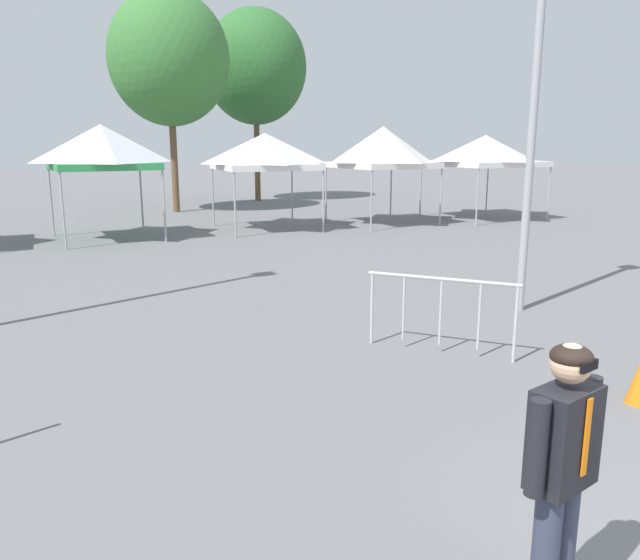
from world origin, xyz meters
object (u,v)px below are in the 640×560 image
object	(u,v)px
light_pole_opposite_side	(537,59)
canopy_tent_behind_right	(265,151)
crowd_barrier_by_lift	(441,300)
tree_behind_tents_right	(169,59)
canopy_tent_far_right	(485,151)
tree_behind_tents_left	(255,67)
canopy_tent_left_of_center	(102,147)
person_foreground	(561,467)
canopy_tent_behind_left	(383,147)

from	to	relation	value
light_pole_opposite_side	canopy_tent_behind_right	bearing A→B (deg)	89.89
crowd_barrier_by_lift	tree_behind_tents_right	bearing A→B (deg)	86.11
canopy_tent_far_right	tree_behind_tents_left	bearing A→B (deg)	114.07
canopy_tent_left_of_center	light_pole_opposite_side	bearing A→B (deg)	-66.55
person_foreground	tree_behind_tents_left	xyz separation A→B (m)	(8.84, 27.16, 5.41)
person_foreground	crowd_barrier_by_lift	bearing A→B (deg)	59.75
canopy_tent_behind_left	crowd_barrier_by_lift	size ratio (longest dim) A/B	2.07
canopy_tent_behind_left	light_pole_opposite_side	bearing A→B (deg)	-111.05
tree_behind_tents_left	canopy_tent_left_of_center	bearing A→B (deg)	-131.53
canopy_tent_behind_right	light_pole_opposite_side	size ratio (longest dim) A/B	0.46
canopy_tent_left_of_center	crowd_barrier_by_lift	world-z (taller)	canopy_tent_left_of_center
canopy_tent_far_right	person_foreground	size ratio (longest dim) A/B	2.03
crowd_barrier_by_lift	tree_behind_tents_left	bearing A→B (deg)	74.52
tree_behind_tents_right	tree_behind_tents_left	size ratio (longest dim) A/B	0.96
canopy_tent_behind_left	person_foreground	distance (m)	19.16
canopy_tent_far_right	light_pole_opposite_side	xyz separation A→B (m)	(-8.59, -10.70, 1.61)
canopy_tent_far_right	person_foreground	distance (m)	21.28
light_pole_opposite_side	canopy_tent_left_of_center	bearing A→B (deg)	113.45
person_foreground	tree_behind_tents_left	bearing A→B (deg)	71.97
canopy_tent_far_right	person_foreground	world-z (taller)	canopy_tent_far_right
person_foreground	tree_behind_tents_right	world-z (taller)	tree_behind_tents_right
tree_behind_tents_left	person_foreground	bearing A→B (deg)	-108.03
canopy_tent_far_right	person_foreground	bearing A→B (deg)	-130.39
canopy_tent_behind_left	person_foreground	world-z (taller)	canopy_tent_behind_left
canopy_tent_far_right	tree_behind_tents_right	xyz separation A→B (m)	(-9.92, 7.69, 3.60)
canopy_tent_left_of_center	canopy_tent_far_right	size ratio (longest dim) A/B	0.94
canopy_tent_left_of_center	tree_behind_tents_right	size ratio (longest dim) A/B	0.38
canopy_tent_left_of_center	tree_behind_tents_left	world-z (taller)	tree_behind_tents_left
canopy_tent_behind_left	tree_behind_tents_left	distance (m)	11.23
canopy_tent_behind_left	crowd_barrier_by_lift	xyz separation A→B (m)	(-6.94, -12.29, -1.95)
light_pole_opposite_side	tree_behind_tents_right	bearing A→B (deg)	94.13
canopy_tent_left_of_center	person_foreground	world-z (taller)	canopy_tent_left_of_center
canopy_tent_behind_right	crowd_barrier_by_lift	distance (m)	13.24
person_foreground	tree_behind_tents_left	size ratio (longest dim) A/B	0.19
canopy_tent_left_of_center	canopy_tent_behind_left	world-z (taller)	canopy_tent_behind_left
canopy_tent_behind_right	light_pole_opposite_side	bearing A→B (deg)	-90.11
canopy_tent_far_right	crowd_barrier_by_lift	xyz separation A→B (m)	(-11.25, -11.87, -1.82)
canopy_tent_behind_right	tree_behind_tents_right	world-z (taller)	tree_behind_tents_right
tree_behind_tents_left	light_pole_opposite_side	bearing A→B (deg)	-99.62
canopy_tent_left_of_center	crowd_barrier_by_lift	size ratio (longest dim) A/B	2.05
light_pole_opposite_side	tree_behind_tents_right	xyz separation A→B (m)	(-1.33, 18.39, 1.99)
canopy_tent_behind_right	canopy_tent_far_right	distance (m)	8.62
canopy_tent_behind_right	tree_behind_tents_right	size ratio (longest dim) A/B	0.37
canopy_tent_behind_right	light_pole_opposite_side	world-z (taller)	light_pole_opposite_side
canopy_tent_behind_left	tree_behind_tents_right	world-z (taller)	tree_behind_tents_right
tree_behind_tents_right	crowd_barrier_by_lift	bearing A→B (deg)	-93.89
tree_behind_tents_right	crowd_barrier_by_lift	distance (m)	20.34
canopy_tent_far_right	canopy_tent_behind_right	bearing A→B (deg)	173.51
canopy_tent_far_right	crowd_barrier_by_lift	world-z (taller)	canopy_tent_far_right
canopy_tent_behind_left	crowd_barrier_by_lift	distance (m)	14.25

